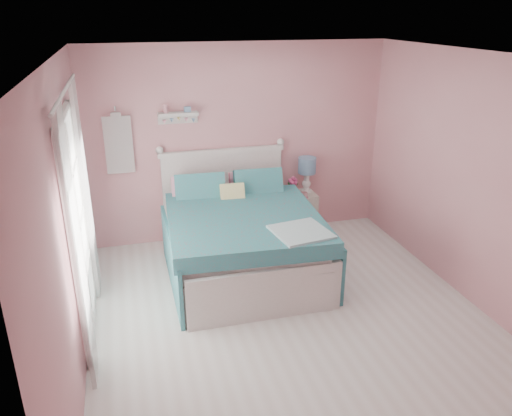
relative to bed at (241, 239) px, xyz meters
name	(u,v)px	position (x,y,z in m)	size (l,w,h in m)	color
floor	(291,320)	(0.25, -1.16, -0.42)	(4.50, 4.50, 0.00)	silver
room_shell	(296,173)	(0.25, -1.16, 1.17)	(4.50, 4.50, 4.50)	#CA8089
bed	(241,239)	(0.00, 0.00, 0.00)	(1.81, 2.21, 1.26)	silver
nightstand	(300,213)	(1.06, 0.86, -0.12)	(0.41, 0.41, 0.59)	silver
table_lamp	(307,168)	(1.17, 0.92, 0.52)	(0.24, 0.24, 0.49)	white
vase	(293,189)	(0.95, 0.87, 0.25)	(0.14, 0.14, 0.15)	silver
teacup	(304,195)	(1.05, 0.69, 0.21)	(0.10, 0.10, 0.08)	pink
roses	(293,181)	(0.95, 0.87, 0.36)	(0.14, 0.11, 0.12)	#C9447E
wall_shelf	(178,115)	(-0.55, 1.03, 1.32)	(0.50, 0.15, 0.25)	silver
hanging_dress	(119,145)	(-1.30, 1.02, 0.98)	(0.34, 0.03, 0.72)	white
french_door	(78,230)	(-1.72, -0.76, 0.66)	(0.04, 1.32, 2.16)	silver
curtain_near	(78,255)	(-1.67, -1.51, 0.76)	(0.04, 0.40, 2.32)	white
curtain_far	(86,192)	(-1.67, -0.02, 0.76)	(0.04, 0.40, 2.32)	white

